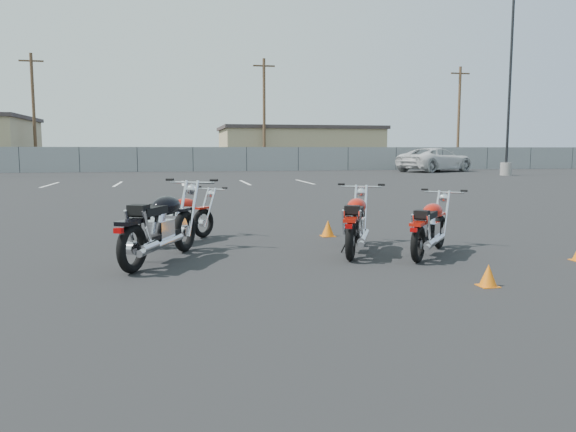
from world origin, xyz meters
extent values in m
plane|color=black|center=(0.00, 0.00, 0.00)|extent=(120.00, 120.00, 0.00)
torus|color=black|center=(-0.91, 2.98, 0.27)|extent=(0.44, 0.46, 0.54)
cylinder|color=silver|center=(-0.91, 2.98, 0.27)|extent=(0.16, 0.17, 0.14)
torus|color=black|center=(-1.81, 2.05, 0.27)|extent=(0.44, 0.46, 0.54)
cylinder|color=silver|center=(-1.81, 2.05, 0.27)|extent=(0.16, 0.17, 0.14)
cube|color=black|center=(-1.36, 2.51, 0.30)|extent=(0.72, 0.74, 0.05)
cube|color=silver|center=(-1.39, 2.48, 0.36)|extent=(0.42, 0.42, 0.27)
cylinder|color=silver|center=(-1.39, 2.48, 0.52)|extent=(0.28, 0.29, 0.24)
ellipsoid|color=#A8160A|center=(-1.25, 2.63, 0.64)|extent=(0.56, 0.56, 0.23)
cube|color=black|center=(-1.54, 2.32, 0.63)|extent=(0.51, 0.52, 0.09)
cube|color=black|center=(-1.70, 2.16, 0.66)|extent=(0.25, 0.25, 0.11)
cube|color=#A8160A|center=(-1.82, 2.03, 0.55)|extent=(0.38, 0.38, 0.04)
cube|color=#A8160A|center=(-0.91, 2.98, 0.55)|extent=(0.29, 0.30, 0.04)
cylinder|color=silver|center=(-1.64, 2.07, 0.49)|extent=(0.15, 0.15, 0.35)
cylinder|color=silver|center=(-1.79, 2.22, 0.49)|extent=(0.15, 0.15, 0.35)
cylinder|color=silver|center=(-1.44, 2.22, 0.25)|extent=(0.74, 0.77, 0.11)
cylinder|color=silver|center=(-1.64, 2.01, 0.27)|extent=(0.30, 0.30, 0.12)
cylinder|color=silver|center=(-0.78, 3.00, 0.56)|extent=(0.28, 0.29, 0.71)
cylinder|color=silver|center=(-0.89, 3.12, 0.56)|extent=(0.28, 0.29, 0.71)
sphere|color=silver|center=(-0.73, 3.16, 0.79)|extent=(0.20, 0.20, 0.14)
cylinder|color=silver|center=(-0.72, 3.18, 0.88)|extent=(0.47, 0.45, 0.03)
cylinder|color=black|center=(-0.51, 2.95, 0.91)|extent=(0.10, 0.10, 0.03)
cylinder|color=black|center=(-0.96, 3.38, 0.91)|extent=(0.10, 0.10, 0.03)
cylinder|color=black|center=(-1.51, 2.54, 0.13)|extent=(0.12, 0.11, 0.27)
cube|color=#990505|center=(-1.98, 1.86, 0.49)|extent=(0.10, 0.10, 0.05)
torus|color=black|center=(-1.27, 1.58, 0.33)|extent=(0.40, 0.65, 0.66)
cylinder|color=silver|center=(-1.27, 1.58, 0.33)|extent=(0.18, 0.21, 0.18)
torus|color=black|center=(-1.97, 0.14, 0.33)|extent=(0.40, 0.65, 0.66)
cylinder|color=silver|center=(-1.97, 0.14, 0.33)|extent=(0.18, 0.21, 0.18)
cube|color=black|center=(-1.62, 0.86, 0.37)|extent=(0.61, 1.09, 0.07)
cube|color=silver|center=(-1.65, 0.81, 0.44)|extent=(0.46, 0.51, 0.33)
cylinder|color=silver|center=(-1.65, 0.81, 0.64)|extent=(0.32, 0.34, 0.29)
ellipsoid|color=black|center=(-1.53, 1.04, 0.79)|extent=(0.58, 0.72, 0.28)
cube|color=black|center=(-1.77, 0.56, 0.77)|extent=(0.52, 0.67, 0.11)
cube|color=black|center=(-1.89, 0.32, 0.82)|extent=(0.30, 0.28, 0.13)
cube|color=black|center=(-1.98, 0.12, 0.68)|extent=(0.38, 0.50, 0.06)
cube|color=black|center=(-1.27, 1.58, 0.68)|extent=(0.29, 0.40, 0.04)
cylinder|color=silver|center=(-1.78, 0.23, 0.61)|extent=(0.14, 0.21, 0.43)
cylinder|color=silver|center=(-2.02, 0.35, 0.61)|extent=(0.14, 0.21, 0.43)
cylinder|color=silver|center=(-1.61, 0.49, 0.31)|extent=(0.62, 1.14, 0.14)
cylinder|color=silver|center=(-1.76, 0.17, 0.33)|extent=(0.29, 0.41, 0.15)
cylinder|color=silver|center=(-1.12, 1.65, 0.68)|extent=(0.24, 0.42, 0.87)
cylinder|color=silver|center=(-1.30, 1.74, 0.68)|extent=(0.24, 0.42, 0.87)
sphere|color=silver|center=(-1.14, 1.86, 0.97)|extent=(0.24, 0.24, 0.18)
cylinder|color=silver|center=(-1.13, 1.88, 1.08)|extent=(0.71, 0.37, 0.03)
cylinder|color=black|center=(-0.79, 1.69, 1.12)|extent=(0.14, 0.09, 0.04)
cylinder|color=black|center=(-1.48, 2.03, 1.12)|extent=(0.14, 0.09, 0.04)
cylinder|color=black|center=(-1.81, 0.83, 0.17)|extent=(0.17, 0.10, 0.33)
cube|color=#990505|center=(-2.11, -0.13, 0.61)|extent=(0.13, 0.11, 0.07)
torus|color=black|center=(1.65, 1.67, 0.30)|extent=(0.34, 0.59, 0.59)
cylinder|color=silver|center=(1.65, 1.67, 0.30)|extent=(0.15, 0.18, 0.16)
torus|color=black|center=(1.08, 0.36, 0.30)|extent=(0.34, 0.59, 0.59)
cylinder|color=silver|center=(1.08, 0.36, 0.30)|extent=(0.15, 0.18, 0.16)
cube|color=black|center=(1.37, 1.01, 0.34)|extent=(0.51, 0.99, 0.06)
cube|color=silver|center=(1.35, 0.97, 0.40)|extent=(0.41, 0.46, 0.30)
cylinder|color=silver|center=(1.35, 0.97, 0.57)|extent=(0.28, 0.31, 0.26)
ellipsoid|color=#A8160A|center=(1.44, 1.18, 0.71)|extent=(0.51, 0.65, 0.25)
cube|color=black|center=(1.25, 0.74, 0.69)|extent=(0.45, 0.60, 0.10)
cube|color=black|center=(1.15, 0.52, 0.73)|extent=(0.27, 0.25, 0.12)
cube|color=#A8160A|center=(1.07, 0.34, 0.61)|extent=(0.33, 0.45, 0.05)
cube|color=#A8160A|center=(1.65, 1.67, 0.61)|extent=(0.25, 0.36, 0.04)
cylinder|color=silver|center=(1.25, 0.45, 0.54)|extent=(0.12, 0.19, 0.39)
cylinder|color=silver|center=(1.03, 0.54, 0.54)|extent=(0.12, 0.19, 0.39)
cylinder|color=silver|center=(1.39, 0.68, 0.28)|extent=(0.52, 1.04, 0.13)
cylinder|color=silver|center=(1.26, 0.39, 0.30)|extent=(0.25, 0.37, 0.13)
cylinder|color=silver|center=(1.78, 1.75, 0.61)|extent=(0.20, 0.38, 0.78)
cylinder|color=silver|center=(1.62, 1.82, 0.61)|extent=(0.20, 0.38, 0.78)
sphere|color=silver|center=(1.77, 1.93, 0.87)|extent=(0.21, 0.21, 0.16)
cylinder|color=silver|center=(1.77, 1.94, 0.97)|extent=(0.65, 0.31, 0.03)
cylinder|color=black|center=(2.08, 1.79, 1.01)|extent=(0.12, 0.08, 0.04)
cylinder|color=black|center=(1.45, 2.07, 1.01)|extent=(0.12, 0.08, 0.04)
cylinder|color=black|center=(1.20, 0.98, 0.15)|extent=(0.15, 0.08, 0.30)
cube|color=#990505|center=(0.97, 0.10, 0.54)|extent=(0.11, 0.09, 0.06)
torus|color=black|center=(2.83, 1.08, 0.28)|extent=(0.43, 0.49, 0.55)
cylinder|color=silver|center=(2.83, 1.08, 0.28)|extent=(0.16, 0.17, 0.15)
torus|color=black|center=(1.98, 0.04, 0.28)|extent=(0.43, 0.49, 0.55)
cylinder|color=silver|center=(1.98, 0.04, 0.28)|extent=(0.16, 0.17, 0.15)
cube|color=black|center=(2.41, 0.56, 0.31)|extent=(0.68, 0.81, 0.06)
cube|color=silver|center=(2.38, 0.52, 0.37)|extent=(0.42, 0.43, 0.28)
cylinder|color=silver|center=(2.38, 0.52, 0.53)|extent=(0.29, 0.30, 0.24)
ellipsoid|color=#A8160A|center=(2.51, 0.69, 0.66)|extent=(0.56, 0.59, 0.24)
cube|color=black|center=(2.23, 0.34, 0.65)|extent=(0.51, 0.54, 0.09)
cube|color=black|center=(2.09, 0.16, 0.68)|extent=(0.26, 0.26, 0.11)
cube|color=#A8160A|center=(1.97, 0.02, 0.57)|extent=(0.37, 0.41, 0.05)
cube|color=#A8160A|center=(2.83, 1.08, 0.57)|extent=(0.29, 0.32, 0.04)
cylinder|color=silver|center=(2.16, 0.08, 0.51)|extent=(0.14, 0.16, 0.36)
cylinder|color=silver|center=(1.99, 0.22, 0.51)|extent=(0.14, 0.16, 0.36)
cylinder|color=silver|center=(2.35, 0.25, 0.26)|extent=(0.71, 0.84, 0.12)
cylinder|color=silver|center=(2.16, 0.02, 0.28)|extent=(0.29, 0.32, 0.12)
cylinder|color=silver|center=(2.96, 1.11, 0.57)|extent=(0.26, 0.31, 0.73)
cylinder|color=silver|center=(2.83, 1.21, 0.57)|extent=(0.26, 0.31, 0.73)
sphere|color=silver|center=(2.99, 1.28, 0.81)|extent=(0.21, 0.21, 0.15)
cylinder|color=silver|center=(3.00, 1.29, 0.90)|extent=(0.52, 0.43, 0.03)
cylinder|color=black|center=(3.24, 1.07, 0.94)|extent=(0.11, 0.10, 0.03)
cylinder|color=black|center=(2.74, 1.48, 0.94)|extent=(0.11, 0.10, 0.03)
cylinder|color=black|center=(2.25, 0.57, 0.14)|extent=(0.13, 0.11, 0.28)
cube|color=#990505|center=(1.82, -0.16, 0.51)|extent=(0.11, 0.10, 0.06)
cone|color=orange|center=(1.38, 2.67, 0.16)|extent=(0.24, 0.24, 0.29)
cube|color=orange|center=(1.38, 2.67, 0.00)|extent=(0.25, 0.25, 0.01)
cone|color=orange|center=(2.21, -1.44, 0.14)|extent=(0.21, 0.21, 0.26)
cube|color=orange|center=(2.21, -1.44, 0.00)|extent=(0.22, 0.22, 0.01)
cylinder|color=gray|center=(19.01, 24.46, 0.40)|extent=(0.70, 0.70, 0.80)
cylinder|color=black|center=(19.01, 24.46, 6.19)|extent=(0.16, 0.16, 10.78)
cube|color=gray|center=(0.00, 35.00, 0.90)|extent=(80.00, 0.04, 1.80)
cylinder|color=black|center=(-12.00, 35.00, 0.90)|extent=(0.06, 0.06, 1.80)
cylinder|color=black|center=(-8.00, 35.00, 0.90)|extent=(0.06, 0.06, 1.80)
cylinder|color=black|center=(-4.00, 35.00, 0.90)|extent=(0.06, 0.06, 1.80)
cylinder|color=black|center=(0.00, 35.00, 0.90)|extent=(0.06, 0.06, 1.80)
cylinder|color=black|center=(4.00, 35.00, 0.90)|extent=(0.06, 0.06, 1.80)
cylinder|color=black|center=(8.00, 35.00, 0.90)|extent=(0.06, 0.06, 1.80)
cylinder|color=black|center=(12.00, 35.00, 0.90)|extent=(0.06, 0.06, 1.80)
cylinder|color=black|center=(16.00, 35.00, 0.90)|extent=(0.06, 0.06, 1.80)
cylinder|color=black|center=(20.00, 35.00, 0.90)|extent=(0.06, 0.06, 1.80)
cylinder|color=black|center=(24.00, 35.00, 0.90)|extent=(0.06, 0.06, 1.80)
cylinder|color=black|center=(28.00, 35.00, 0.90)|extent=(0.06, 0.06, 1.80)
cylinder|color=black|center=(32.00, 35.00, 0.90)|extent=(0.06, 0.06, 1.80)
cube|color=tan|center=(10.00, 44.00, 1.70)|extent=(14.00, 9.00, 3.40)
cube|color=#3E3433|center=(10.00, 44.00, 3.55)|extent=(14.40, 9.40, 0.30)
cylinder|color=#473121|center=(-12.00, 40.00, 4.50)|extent=(0.24, 0.24, 9.00)
cube|color=#473121|center=(-12.00, 40.00, 8.40)|extent=(1.80, 0.12, 0.12)
cylinder|color=#473121|center=(6.00, 39.00, 4.50)|extent=(0.24, 0.24, 9.00)
cube|color=#473121|center=(6.00, 39.00, 8.40)|extent=(1.80, 0.12, 0.12)
cylinder|color=#473121|center=(24.00, 40.00, 4.50)|extent=(0.24, 0.24, 9.00)
cube|color=#473121|center=(24.00, 40.00, 8.40)|extent=(1.80, 0.12, 0.12)
cube|color=silver|center=(-7.00, 20.00, 0.00)|extent=(0.12, 4.00, 0.01)
cube|color=silver|center=(-4.00, 20.00, 0.00)|extent=(0.12, 4.00, 0.01)
cube|color=silver|center=(-1.00, 20.00, 0.00)|extent=(0.12, 4.00, 0.01)
cube|color=silver|center=(2.00, 20.00, 0.00)|extent=(0.12, 4.00, 0.01)
cube|color=silver|center=(5.00, 20.00, 0.00)|extent=(0.12, 4.00, 0.01)
imported|color=silver|center=(17.42, 30.93, 1.36)|extent=(5.76, 7.70, 2.72)
camera|label=1|loc=(-1.41, -7.33, 1.61)|focal=35.00mm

